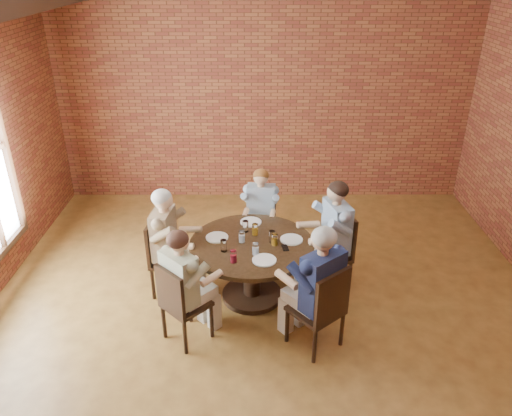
{
  "coord_description": "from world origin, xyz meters",
  "views": [
    {
      "loc": [
        -0.14,
        -4.23,
        3.65
      ],
      "look_at": [
        -0.14,
        1.0,
        1.01
      ],
      "focal_mm": 35.0,
      "sensor_mm": 36.0,
      "label": 1
    }
  ],
  "objects_px": {
    "dining_table": "(252,259)",
    "chair_b": "(261,221)",
    "chair_d": "(180,302)",
    "diner_d": "(185,286)",
    "diner_a": "(331,236)",
    "chair_e": "(323,307)",
    "smartphone": "(285,248)",
    "diner_e": "(317,288)",
    "chair_c": "(163,254)",
    "diner_b": "(260,214)",
    "chair_a": "(337,247)",
    "diner_c": "(170,243)"
  },
  "relations": [
    {
      "from": "diner_a",
      "to": "smartphone",
      "type": "height_order",
      "value": "diner_a"
    },
    {
      "from": "diner_e",
      "to": "diner_a",
      "type": "bearing_deg",
      "value": -144.23
    },
    {
      "from": "diner_d",
      "to": "chair_e",
      "type": "xyz_separation_m",
      "value": [
        1.39,
        -0.17,
        -0.13
      ]
    },
    {
      "from": "diner_d",
      "to": "chair_e",
      "type": "bearing_deg",
      "value": -143.13
    },
    {
      "from": "chair_b",
      "to": "chair_e",
      "type": "distance_m",
      "value": 1.99
    },
    {
      "from": "chair_b",
      "to": "diner_e",
      "type": "height_order",
      "value": "diner_e"
    },
    {
      "from": "dining_table",
      "to": "chair_b",
      "type": "distance_m",
      "value": 1.03
    },
    {
      "from": "diner_c",
      "to": "chair_e",
      "type": "bearing_deg",
      "value": -113.35
    },
    {
      "from": "diner_b",
      "to": "diner_d",
      "type": "height_order",
      "value": "diner_d"
    },
    {
      "from": "chair_a",
      "to": "chair_e",
      "type": "distance_m",
      "value": 1.19
    },
    {
      "from": "chair_b",
      "to": "chair_c",
      "type": "relative_size",
      "value": 0.94
    },
    {
      "from": "diner_b",
      "to": "diner_a",
      "type": "bearing_deg",
      "value": -33.61
    },
    {
      "from": "diner_d",
      "to": "smartphone",
      "type": "relative_size",
      "value": 10.04
    },
    {
      "from": "chair_d",
      "to": "diner_d",
      "type": "xyz_separation_m",
      "value": [
        0.06,
        0.06,
        0.15
      ]
    },
    {
      "from": "chair_a",
      "to": "chair_b",
      "type": "distance_m",
      "value": 1.17
    },
    {
      "from": "diner_d",
      "to": "chair_a",
      "type": "bearing_deg",
      "value": -106.11
    },
    {
      "from": "dining_table",
      "to": "chair_b",
      "type": "xyz_separation_m",
      "value": [
        0.12,
        1.02,
        -0.04
      ]
    },
    {
      "from": "diner_d",
      "to": "chair_c",
      "type": "bearing_deg",
      "value": -22.28
    },
    {
      "from": "dining_table",
      "to": "chair_c",
      "type": "bearing_deg",
      "value": 172.46
    },
    {
      "from": "chair_d",
      "to": "chair_e",
      "type": "bearing_deg",
      "value": -140.53
    },
    {
      "from": "dining_table",
      "to": "diner_a",
      "type": "height_order",
      "value": "diner_a"
    },
    {
      "from": "chair_a",
      "to": "diner_d",
      "type": "distance_m",
      "value": 1.97
    },
    {
      "from": "diner_a",
      "to": "chair_c",
      "type": "bearing_deg",
      "value": -101.83
    },
    {
      "from": "chair_c",
      "to": "diner_c",
      "type": "xyz_separation_m",
      "value": [
        0.09,
        -0.01,
        0.16
      ]
    },
    {
      "from": "chair_b",
      "to": "diner_e",
      "type": "xyz_separation_m",
      "value": [
        0.54,
        -1.82,
        0.22
      ]
    },
    {
      "from": "diner_d",
      "to": "smartphone",
      "type": "bearing_deg",
      "value": -106.8
    },
    {
      "from": "diner_b",
      "to": "diner_d",
      "type": "relative_size",
      "value": 0.94
    },
    {
      "from": "diner_e",
      "to": "smartphone",
      "type": "bearing_deg",
      "value": -106.9
    },
    {
      "from": "chair_b",
      "to": "chair_c",
      "type": "height_order",
      "value": "chair_c"
    },
    {
      "from": "chair_a",
      "to": "chair_d",
      "type": "bearing_deg",
      "value": -74.62
    },
    {
      "from": "chair_b",
      "to": "chair_c",
      "type": "bearing_deg",
      "value": -136.24
    },
    {
      "from": "diner_d",
      "to": "diner_b",
      "type": "bearing_deg",
      "value": -71.42
    },
    {
      "from": "dining_table",
      "to": "diner_a",
      "type": "xyz_separation_m",
      "value": [
        0.94,
        0.25,
        0.16
      ]
    },
    {
      "from": "chair_a",
      "to": "diner_a",
      "type": "xyz_separation_m",
      "value": [
        -0.09,
        -0.02,
        0.17
      ]
    },
    {
      "from": "diner_d",
      "to": "diner_e",
      "type": "relative_size",
      "value": 0.93
    },
    {
      "from": "diner_c",
      "to": "chair_d",
      "type": "distance_m",
      "value": 0.93
    },
    {
      "from": "dining_table",
      "to": "diner_a",
      "type": "bearing_deg",
      "value": 15.16
    },
    {
      "from": "chair_e",
      "to": "smartphone",
      "type": "bearing_deg",
      "value": -104.98
    },
    {
      "from": "chair_d",
      "to": "chair_b",
      "type": "bearing_deg",
      "value": -71.51
    },
    {
      "from": "chair_d",
      "to": "diner_d",
      "type": "relative_size",
      "value": 0.71
    },
    {
      "from": "chair_c",
      "to": "smartphone",
      "type": "xyz_separation_m",
      "value": [
        1.42,
        -0.25,
        0.24
      ]
    },
    {
      "from": "chair_c",
      "to": "chair_d",
      "type": "height_order",
      "value": "chair_c"
    },
    {
      "from": "dining_table",
      "to": "diner_d",
      "type": "height_order",
      "value": "diner_d"
    },
    {
      "from": "dining_table",
      "to": "chair_d",
      "type": "height_order",
      "value": "chair_d"
    },
    {
      "from": "diner_c",
      "to": "diner_d",
      "type": "relative_size",
      "value": 1.03
    },
    {
      "from": "chair_a",
      "to": "diner_b",
      "type": "height_order",
      "value": "diner_b"
    },
    {
      "from": "diner_a",
      "to": "chair_a",
      "type": "bearing_deg",
      "value": 90.0
    },
    {
      "from": "chair_d",
      "to": "diner_d",
      "type": "bearing_deg",
      "value": -90.0
    },
    {
      "from": "diner_a",
      "to": "diner_d",
      "type": "relative_size",
      "value": 1.06
    },
    {
      "from": "smartphone",
      "to": "dining_table",
      "type": "bearing_deg",
      "value": 154.37
    }
  ]
}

